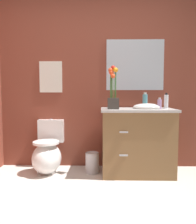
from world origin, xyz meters
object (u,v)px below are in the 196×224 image
flower_vase (113,92)px  hand_wash_bottle (159,104)px  wall_mirror (135,65)px  wall_poster (51,77)px  trash_bin (92,162)px  soap_bottle (145,101)px  lotion_bottle (166,101)px  toilet (48,154)px  vanity_cabinet (137,140)px

flower_vase → hand_wash_bottle: flower_vase is taller
wall_mirror → hand_wash_bottle: bearing=-51.1°
wall_poster → hand_wash_bottle: bearing=-12.9°
trash_bin → hand_wash_bottle: bearing=-3.7°
flower_vase → soap_bottle: 0.44m
lotion_bottle → wall_mirror: (-0.38, 0.25, 0.50)m
trash_bin → wall_poster: size_ratio=0.62×
hand_wash_bottle → trash_bin: hand_wash_bottle is taller
toilet → lotion_bottle: 1.72m
flower_vase → wall_mirror: wall_mirror is taller
hand_wash_bottle → wall_mirror: size_ratio=0.18×
trash_bin → wall_poster: (-0.60, 0.28, 1.15)m
hand_wash_bottle → trash_bin: (-0.86, 0.06, -0.78)m
vanity_cabinet → wall_mirror: wall_mirror is taller
flower_vase → wall_mirror: 0.62m
trash_bin → flower_vase: bearing=-19.5°
toilet → trash_bin: toilet is taller
vanity_cabinet → flower_vase: (-0.32, -0.08, 0.63)m
vanity_cabinet → trash_bin: (-0.59, 0.01, -0.30)m
soap_bottle → lotion_bottle: bearing=6.3°
toilet → wall_mirror: 1.71m
hand_wash_bottle → trash_bin: 1.16m
flower_vase → wall_poster: (-0.87, 0.37, 0.22)m
toilet → lotion_bottle: (1.57, 0.02, 0.71)m
hand_wash_bottle → trash_bin: bearing=176.3°
toilet → wall_poster: wall_poster is taller
soap_bottle → hand_wash_bottle: soap_bottle is taller
vanity_cabinet → wall_poster: (-1.19, 0.29, 0.85)m
vanity_cabinet → lotion_bottle: size_ratio=5.08×
soap_bottle → hand_wash_bottle: 0.19m
trash_bin → lotion_bottle: bearing=1.8°
lotion_bottle → wall_mirror: 0.67m
soap_bottle → wall_mirror: wall_mirror is taller
vanity_cabinet → soap_bottle: (0.09, 0.01, 0.51)m
flower_vase → hand_wash_bottle: 0.61m
vanity_cabinet → soap_bottle: bearing=8.7°
toilet → trash_bin: 0.61m
hand_wash_bottle → wall_mirror: 0.68m
lotion_bottle → wall_mirror: bearing=146.7°
vanity_cabinet → lotion_bottle: bearing=6.9°
soap_bottle → trash_bin: soap_bottle is taller
wall_mirror → flower_vase: bearing=-130.5°
soap_bottle → trash_bin: (-0.69, 0.00, -0.82)m
wall_poster → lotion_bottle: bearing=-9.0°
hand_wash_bottle → wall_poster: (-1.46, 0.34, 0.36)m
toilet → vanity_cabinet: bearing=-1.3°
soap_bottle → wall_mirror: (-0.10, 0.28, 0.50)m
wall_poster → soap_bottle: bearing=-12.3°
toilet → hand_wash_bottle: size_ratio=4.76×
vanity_cabinet → wall_mirror: 1.05m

